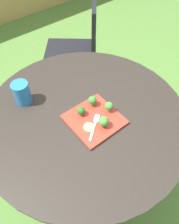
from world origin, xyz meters
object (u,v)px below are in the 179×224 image
at_px(patio_chair, 80,45).
at_px(drinking_glass, 22,94).
at_px(salad_plate, 94,120).
at_px(fork, 95,125).

height_order(patio_chair, drinking_glass, patio_chair).
distance_m(salad_plate, drinking_glass, 0.39).
bearing_deg(salad_plate, fork, -125.69).
bearing_deg(salad_plate, patio_chair, 57.32).
xyz_separation_m(patio_chair, salad_plate, (-0.51, -0.79, 0.21)).
distance_m(patio_chair, fork, 1.00).
height_order(drinking_glass, fork, drinking_glass).
height_order(patio_chair, fork, patio_chair).
bearing_deg(patio_chair, fork, -122.79).
bearing_deg(drinking_glass, patio_chair, 33.06).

